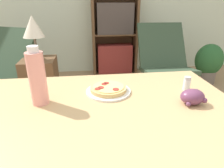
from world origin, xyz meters
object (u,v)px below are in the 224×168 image
drink_bottle (37,78)px  potted_plant_floor (209,63)px  salt_shaker (187,83)px  lounge_chair_near (2,87)px  table_lamp (33,29)px  pizza_on_plate (108,89)px  bookshelf (115,37)px  grape_bunch (193,97)px  lounge_chair_far (163,73)px  side_table (42,86)px

drink_bottle → potted_plant_floor: (1.99, 1.76, -0.54)m
salt_shaker → lounge_chair_near: 1.95m
lounge_chair_near → table_lamp: 0.76m
pizza_on_plate → drink_bottle: 0.35m
drink_bottle → bookshelf: 2.45m
grape_bunch → lounge_chair_far: 1.72m
potted_plant_floor → grape_bunch: bearing=-124.9°
pizza_on_plate → salt_shaker: salt_shaker is taller
grape_bunch → table_lamp: 1.64m
drink_bottle → lounge_chair_far: drink_bottle is taller
table_lamp → potted_plant_floor: 2.42m
salt_shaker → table_lamp: (-1.03, 1.15, 0.15)m
pizza_on_plate → salt_shaker: (0.42, -0.02, 0.02)m
drink_bottle → lounge_chair_far: 1.99m
pizza_on_plate → drink_bottle: size_ratio=0.86×
drink_bottle → side_table: size_ratio=0.45×
lounge_chair_near → potted_plant_floor: 2.76m
bookshelf → side_table: size_ratio=2.18×
pizza_on_plate → bookshelf: bearing=81.3°
bookshelf → lounge_chair_far: bearing=-58.8°
drink_bottle → bookshelf: bearing=73.9°
table_lamp → potted_plant_floor: size_ratio=0.74×
lounge_chair_near → potted_plant_floor: size_ratio=1.62×
lounge_chair_far → table_lamp: table_lamp is taller
grape_bunch → lounge_chair_far: (0.50, 1.58, -0.47)m
lounge_chair_far → side_table: lounge_chair_far is taller
salt_shaker → potted_plant_floor: 2.16m
lounge_chair_near → side_table: size_ratio=1.57×
grape_bunch → drink_bottle: size_ratio=0.42×
bookshelf → side_table: bookshelf is taller
pizza_on_plate → side_table: bearing=118.5°
pizza_on_plate → lounge_chair_near: bearing=131.6°
grape_bunch → drink_bottle: bearing=172.2°
table_lamp → potted_plant_floor: (2.28, 0.55, -0.60)m
lounge_chair_near → potted_plant_floor: (2.71, 0.50, 0.02)m
pizza_on_plate → grape_bunch: (0.37, -0.17, 0.02)m
side_table → salt_shaker: bearing=-48.2°
pizza_on_plate → potted_plant_floor: size_ratio=0.40×
table_lamp → potted_plant_floor: bearing=13.7°
pizza_on_plate → grape_bunch: bearing=-25.1°
grape_bunch → potted_plant_floor: grape_bunch is taller
grape_bunch → bookshelf: (-0.02, 2.44, -0.16)m
pizza_on_plate → grape_bunch: 0.41m
salt_shaker → lounge_chair_far: 1.57m
side_table → lounge_chair_near: bearing=172.9°
pizza_on_plate → table_lamp: table_lamp is taller
drink_bottle → bookshelf: (0.68, 2.34, -0.25)m
lounge_chair_near → bookshelf: (1.40, 1.08, 0.31)m
pizza_on_plate → lounge_chair_near: size_ratio=0.25×
side_table → pizza_on_plate: bearing=-61.5°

